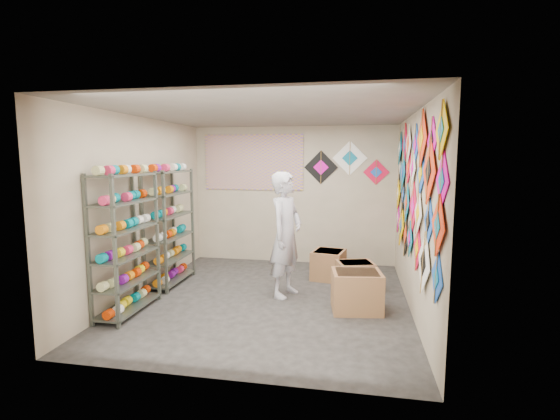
% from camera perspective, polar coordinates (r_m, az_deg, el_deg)
% --- Properties ---
extents(ground, '(4.50, 4.50, 0.00)m').
position_cam_1_polar(ground, '(6.17, -1.46, -12.39)').
color(ground, '#262421').
extents(room_walls, '(4.50, 4.50, 4.50)m').
position_cam_1_polar(room_walls, '(5.83, -1.51, 3.02)').
color(room_walls, tan).
rests_on(room_walls, ground).
extents(shelf_rack_front, '(0.40, 1.10, 1.90)m').
position_cam_1_polar(shelf_rack_front, '(5.80, -20.87, -4.42)').
color(shelf_rack_front, '#4C5147').
rests_on(shelf_rack_front, ground).
extents(shelf_rack_back, '(0.40, 1.10, 1.90)m').
position_cam_1_polar(shelf_rack_back, '(6.92, -15.28, -2.36)').
color(shelf_rack_back, '#4C5147').
rests_on(shelf_rack_back, ground).
extents(string_spools, '(0.12, 2.36, 0.12)m').
position_cam_1_polar(string_spools, '(6.33, -17.86, -2.46)').
color(string_spools, '#EF2C5D').
rests_on(string_spools, ground).
extents(kite_wall_display, '(0.06, 4.20, 2.08)m').
position_cam_1_polar(kite_wall_display, '(5.79, 18.13, 2.70)').
color(kite_wall_display, blue).
rests_on(kite_wall_display, room_walls).
extents(back_wall_kites, '(1.63, 0.02, 0.84)m').
position_cam_1_polar(back_wall_kites, '(7.93, 8.99, 6.30)').
color(back_wall_kites, black).
rests_on(back_wall_kites, room_walls).
extents(poster, '(2.00, 0.01, 1.10)m').
position_cam_1_polar(poster, '(8.17, -3.76, 6.72)').
color(poster, '#8253B5').
rests_on(poster, room_walls).
extents(shopkeeper, '(0.96, 0.87, 1.88)m').
position_cam_1_polar(shopkeeper, '(6.10, 0.83, -3.47)').
color(shopkeeper, beige).
rests_on(shopkeeper, ground).
extents(carton_a, '(0.73, 0.63, 0.55)m').
position_cam_1_polar(carton_a, '(5.74, 10.72, -11.15)').
color(carton_a, olive).
rests_on(carton_a, ground).
extents(carton_b, '(0.65, 0.58, 0.45)m').
position_cam_1_polar(carton_b, '(6.61, 10.54, -9.11)').
color(carton_b, olive).
rests_on(carton_b, ground).
extents(carton_c, '(0.61, 0.65, 0.49)m').
position_cam_1_polar(carton_c, '(7.14, 6.83, -7.64)').
color(carton_c, olive).
rests_on(carton_c, ground).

